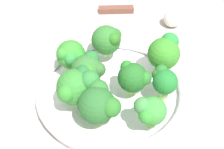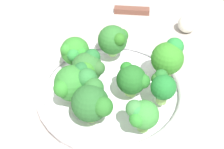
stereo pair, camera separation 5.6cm
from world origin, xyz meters
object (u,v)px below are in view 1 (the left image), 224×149
(broccoli_floret_7, at_px, (165,52))
(broccoli_floret_0, at_px, (164,81))
(broccoli_floret_2, at_px, (107,40))
(broccoli_floret_6, at_px, (71,56))
(garlic_bulb, at_px, (173,18))
(broccoli_floret_5, at_px, (150,111))
(knife, at_px, (99,11))
(broccoli_floret_3, at_px, (133,77))
(broccoli_floret_1, at_px, (77,85))
(broccoli_floret_4, at_px, (99,104))
(bowl, at_px, (112,91))
(broccoli_floret_8, at_px, (88,70))

(broccoli_floret_7, bearing_deg, broccoli_floret_0, -158.51)
(broccoli_floret_2, height_order, broccoli_floret_6, broccoli_floret_2)
(broccoli_floret_2, relative_size, garlic_bulb, 1.53)
(broccoli_floret_5, xyz_separation_m, knife, (0.31, 0.28, -0.06))
(broccoli_floret_5, height_order, knife, broccoli_floret_5)
(broccoli_floret_5, relative_size, garlic_bulb, 1.38)
(broccoli_floret_2, relative_size, broccoli_floret_6, 1.02)
(knife, bearing_deg, broccoli_floret_3, -138.16)
(broccoli_floret_1, distance_m, broccoli_floret_6, 0.09)
(broccoli_floret_4, bearing_deg, broccoli_floret_0, -34.81)
(broccoli_floret_1, bearing_deg, bowl, -26.83)
(broccoli_floret_5, height_order, broccoli_floret_6, broccoli_floret_6)
(garlic_bulb, bearing_deg, knife, 100.18)
(broccoli_floret_0, distance_m, broccoli_floret_1, 0.16)
(broccoli_floret_1, relative_size, broccoli_floret_6, 1.25)
(broccoli_floret_3, relative_size, broccoli_floret_7, 0.79)
(broccoli_floret_3, relative_size, garlic_bulb, 1.37)
(broccoli_floret_6, height_order, broccoli_floret_8, broccoli_floret_8)
(broccoli_floret_5, relative_size, broccoli_floret_8, 0.83)
(bowl, xyz_separation_m, broccoli_floret_2, (0.08, 0.05, 0.05))
(broccoli_floret_2, bearing_deg, broccoli_floret_6, 154.35)
(bowl, bearing_deg, broccoli_floret_8, 126.31)
(broccoli_floret_1, xyz_separation_m, garlic_bulb, (0.36, -0.05, -0.05))
(broccoli_floret_4, relative_size, broccoli_floret_5, 1.19)
(broccoli_floret_7, relative_size, garlic_bulb, 1.75)
(broccoli_floret_3, xyz_separation_m, broccoli_floret_7, (0.08, -0.03, 0.01))
(broccoli_floret_5, height_order, broccoli_floret_7, broccoli_floret_7)
(bowl, xyz_separation_m, garlic_bulb, (0.29, -0.02, 0.01))
(broccoli_floret_0, distance_m, broccoli_floret_4, 0.13)
(bowl, xyz_separation_m, broccoli_floret_7, (0.09, -0.07, 0.06))
(broccoli_floret_3, height_order, broccoli_floret_4, broccoli_floret_4)
(broccoli_floret_2, relative_size, broccoli_floret_4, 0.93)
(bowl, height_order, knife, bowl)
(broccoli_floret_2, distance_m, broccoli_floret_5, 0.20)
(broccoli_floret_6, relative_size, knife, 0.28)
(broccoli_floret_2, distance_m, broccoli_floret_8, 0.11)
(broccoli_floret_2, distance_m, broccoli_floret_7, 0.12)
(broccoli_floret_3, xyz_separation_m, knife, (0.25, 0.22, -0.06))
(broccoli_floret_4, bearing_deg, broccoli_floret_6, 53.57)
(broccoli_floret_3, bearing_deg, garlic_bulb, 4.52)
(bowl, xyz_separation_m, broccoli_floret_3, (0.01, -0.04, 0.05))
(broccoli_floret_4, xyz_separation_m, knife, (0.34, 0.20, -0.07))
(broccoli_floret_0, distance_m, broccoli_floret_7, 0.07)
(broccoli_floret_3, relative_size, knife, 0.26)
(bowl, relative_size, broccoli_floret_7, 3.71)
(broccoli_floret_8, relative_size, knife, 0.32)
(broccoli_floret_2, xyz_separation_m, garlic_bulb, (0.21, -0.07, -0.05))
(broccoli_floret_0, xyz_separation_m, garlic_bulb, (0.27, 0.08, -0.04))
(broccoli_floret_1, bearing_deg, broccoli_floret_2, 8.10)
(broccoli_floret_0, relative_size, broccoli_floret_3, 0.97)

